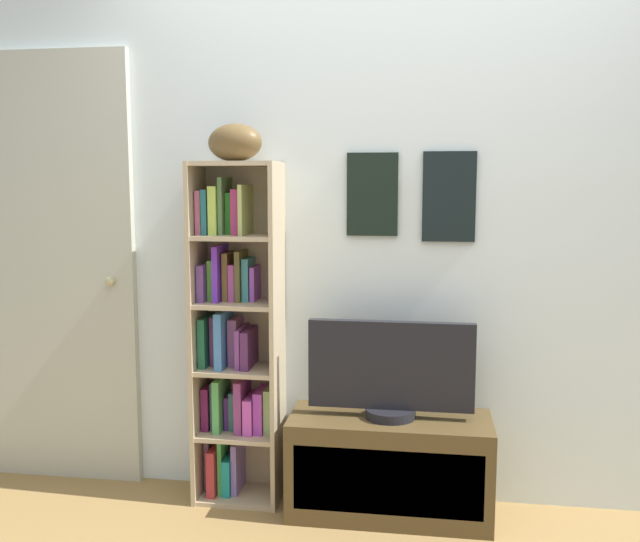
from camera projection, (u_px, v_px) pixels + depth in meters
The scene contains 6 objects.
back_wall at pixel (386, 220), 3.15m from camera, with size 4.80×0.08×2.57m.
bookshelf at pixel (235, 339), 3.19m from camera, with size 0.39×0.26×1.55m.
football at pixel (235, 143), 3.04m from camera, with size 0.26×0.16×0.16m, color brown.
tv_stand at pixel (389, 466), 3.06m from camera, with size 0.88×0.37×0.44m.
television at pixel (391, 371), 3.01m from camera, with size 0.72×0.22×0.43m.
door at pixel (49, 271), 3.37m from camera, with size 0.87×0.09×2.07m.
Camera 1 is at (0.18, -2.03, 1.46)m, focal length 39.10 mm.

